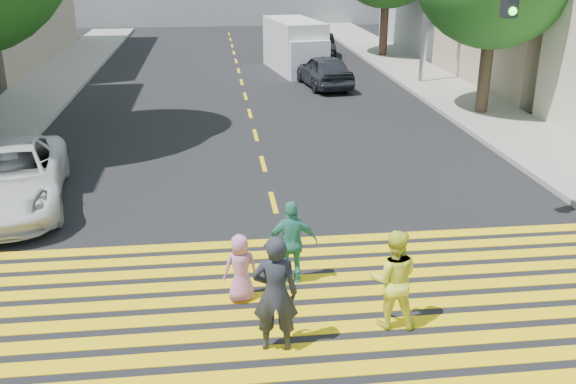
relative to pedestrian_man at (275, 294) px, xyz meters
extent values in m
plane|color=black|center=(0.55, -0.01, -0.94)|extent=(120.00, 120.00, 0.00)
cube|color=gray|center=(-7.95, 21.99, -0.86)|extent=(3.00, 40.00, 0.15)
cube|color=gray|center=(9.05, 14.99, -0.86)|extent=(3.00, 60.00, 0.15)
cube|color=yellow|center=(0.55, -0.66, -0.93)|extent=(13.40, 0.35, 0.01)
cube|color=yellow|center=(0.55, -0.11, -0.93)|extent=(13.40, 0.35, 0.01)
cube|color=yellow|center=(0.55, 0.44, -0.93)|extent=(13.40, 0.35, 0.01)
cube|color=yellow|center=(0.55, 0.99, -0.93)|extent=(13.40, 0.35, 0.01)
cube|color=yellow|center=(0.55, 1.54, -0.93)|extent=(13.40, 0.35, 0.01)
cube|color=yellow|center=(0.55, 2.09, -0.93)|extent=(13.40, 0.35, 0.01)
cube|color=yellow|center=(0.55, 2.64, -0.93)|extent=(13.40, 0.35, 0.01)
cube|color=yellow|center=(0.55, 3.19, -0.93)|extent=(13.40, 0.35, 0.01)
cube|color=yellow|center=(0.55, 3.74, -0.93)|extent=(13.40, 0.35, 0.01)
cube|color=yellow|center=(0.55, 5.99, -0.93)|extent=(0.12, 1.40, 0.01)
cube|color=yellow|center=(0.55, 8.99, -0.93)|extent=(0.12, 1.40, 0.01)
cube|color=yellow|center=(0.55, 11.99, -0.93)|extent=(0.12, 1.40, 0.01)
cube|color=yellow|center=(0.55, 14.99, -0.93)|extent=(0.12, 1.40, 0.01)
cube|color=yellow|center=(0.55, 17.99, -0.93)|extent=(0.12, 1.40, 0.01)
cube|color=yellow|center=(0.55, 20.99, -0.93)|extent=(0.12, 1.40, 0.01)
cube|color=yellow|center=(0.55, 23.99, -0.93)|extent=(0.12, 1.40, 0.01)
cube|color=yellow|center=(0.55, 26.99, -0.93)|extent=(0.12, 1.40, 0.01)
cube|color=yellow|center=(0.55, 29.99, -0.93)|extent=(0.12, 1.40, 0.01)
cube|color=yellow|center=(0.55, 32.99, -0.93)|extent=(0.12, 1.40, 0.01)
cube|color=yellow|center=(0.55, 35.99, -0.93)|extent=(0.12, 1.40, 0.01)
cube|color=yellow|center=(0.55, 38.99, -0.93)|extent=(0.12, 1.40, 0.01)
cylinder|color=#3B2C1F|center=(8.93, 13.70, 0.55)|extent=(0.56, 0.56, 2.97)
cylinder|color=#37241B|center=(8.81, 27.34, 0.70)|extent=(0.48, 0.48, 3.27)
imported|color=#25272F|center=(0.00, 0.00, 0.00)|extent=(0.73, 0.52, 1.87)
imported|color=#F0F33D|center=(1.91, 0.43, -0.10)|extent=(0.91, 0.77, 1.66)
imported|color=#C072A3|center=(-0.45, 1.52, -0.33)|extent=(0.67, 0.52, 1.22)
imported|color=teal|center=(0.51, 2.03, -0.15)|extent=(0.93, 0.39, 1.57)
imported|color=silver|center=(-5.61, 6.45, -0.20)|extent=(3.24, 5.62, 1.47)
imported|color=#202229|center=(4.11, 19.46, -0.22)|extent=(2.21, 4.40, 1.44)
imported|color=gray|center=(3.73, 29.89, -0.24)|extent=(2.55, 4.99, 1.39)
imported|color=black|center=(5.40, 27.91, -0.31)|extent=(1.60, 3.90, 1.26)
cube|color=silver|center=(3.32, 23.74, 0.31)|extent=(2.71, 5.21, 2.48)
cube|color=silver|center=(3.65, 21.58, -0.04)|extent=(2.05, 1.46, 1.79)
cylinder|color=black|center=(2.81, 21.86, -0.59)|extent=(0.35, 0.73, 0.70)
cylinder|color=black|center=(4.38, 22.10, -0.59)|extent=(0.35, 0.73, 0.70)
cylinder|color=black|center=(2.27, 25.39, -0.59)|extent=(0.35, 0.73, 0.70)
cylinder|color=black|center=(3.84, 25.63, -0.59)|extent=(0.35, 0.73, 0.70)
sphere|color=#39D328|center=(4.90, 3.65, 3.68)|extent=(0.17, 0.17, 0.15)
camera|label=1|loc=(-0.79, -8.28, 4.77)|focal=40.00mm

